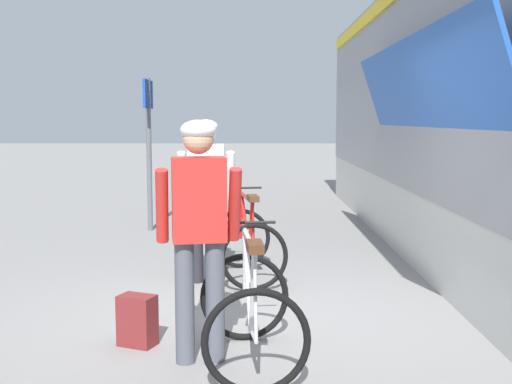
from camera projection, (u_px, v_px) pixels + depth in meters
The scene contains 7 objects.
ground_plane at pixel (265, 318), 5.61m from camera, with size 80.00×80.00×0.00m, color gray.
cyclist_near_in_red at pixel (200, 219), 4.48m from camera, with size 0.64×0.37×1.76m.
cyclist_far_in_white at pixel (207, 186), 6.72m from camera, with size 0.62×0.32×1.76m.
bicycle_near_silver at pixel (250, 311), 4.49m from camera, with size 0.80×1.13×0.99m.
bicycle_far_red at pixel (248, 243), 6.94m from camera, with size 0.87×1.17×0.99m.
backpack_on_platform at pixel (138, 320), 4.91m from camera, with size 0.28×0.18×0.40m, color maroon.
platform_sign_post at pixel (149, 128), 9.82m from camera, with size 0.08×0.70×2.40m.
Camera 1 is at (-0.08, -5.44, 1.77)m, focal length 44.03 mm.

